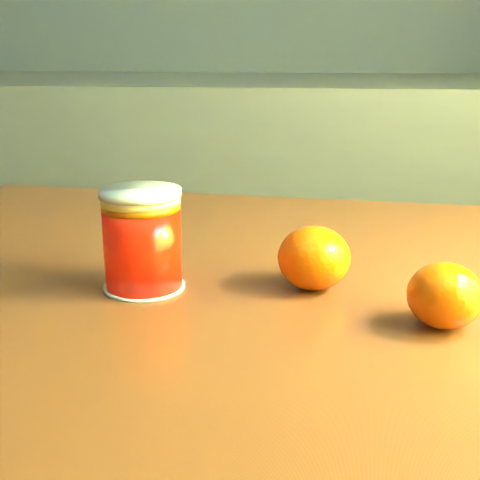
# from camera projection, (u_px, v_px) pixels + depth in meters

# --- Properties ---
(table) EXTENTS (1.11, 0.82, 0.78)m
(table) POSITION_uv_depth(u_px,v_px,m) (333.00, 399.00, 0.61)
(table) COLOR brown
(table) RESTS_ON ground
(juice_glass) EXTENTS (0.07, 0.07, 0.09)m
(juice_glass) POSITION_uv_depth(u_px,v_px,m) (142.00, 240.00, 0.59)
(juice_glass) COLOR red
(juice_glass) RESTS_ON table
(orange_front) EXTENTS (0.07, 0.07, 0.06)m
(orange_front) POSITION_uv_depth(u_px,v_px,m) (314.00, 258.00, 0.60)
(orange_front) COLOR #E75304
(orange_front) RESTS_ON table
(orange_back) EXTENTS (0.08, 0.08, 0.05)m
(orange_back) POSITION_uv_depth(u_px,v_px,m) (445.00, 295.00, 0.52)
(orange_back) COLOR #E75304
(orange_back) RESTS_ON table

